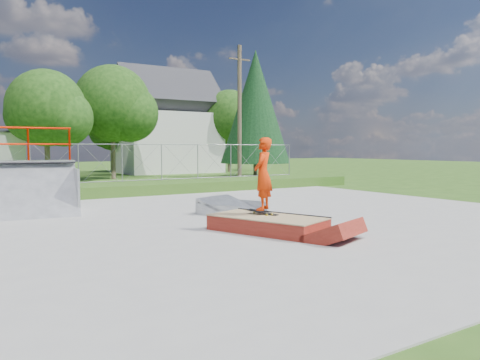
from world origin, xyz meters
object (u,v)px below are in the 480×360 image
object	(u,v)px
grind_box	(267,225)
flat_bank_ramp	(233,207)
quarter_pipe	(29,171)
skater	(263,177)

from	to	relation	value
grind_box	flat_bank_ramp	bearing A→B (deg)	52.74
quarter_pipe	grind_box	bearing A→B (deg)	-47.14
flat_bank_ramp	grind_box	bearing A→B (deg)	-129.50
quarter_pipe	skater	distance (m)	7.63
grind_box	flat_bank_ramp	distance (m)	3.31
grind_box	quarter_pipe	xyz separation A→B (m)	(-4.54, 6.38, 1.19)
grind_box	flat_bank_ramp	size ratio (longest dim) A/B	1.81
grind_box	skater	xyz separation A→B (m)	(0.08, 0.30, 1.18)
quarter_pipe	flat_bank_ramp	bearing A→B (deg)	-22.92
quarter_pipe	flat_bank_ramp	xyz separation A→B (m)	(5.47, -3.20, -1.15)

